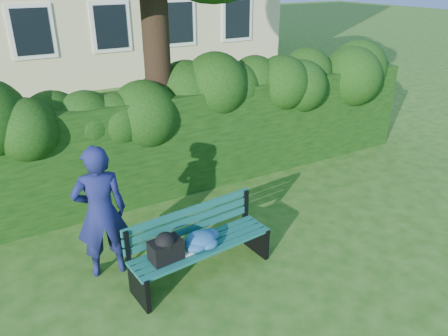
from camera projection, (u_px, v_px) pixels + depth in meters
ground at (244, 240)px, 6.55m from camera, size 80.00×80.00×0.00m
hedge at (180, 139)px, 7.90m from camera, size 10.00×1.00×1.80m
park_bench at (194, 244)px, 5.58m from camera, size 1.95×0.73×0.89m
man_reading at (101, 212)px, 5.50m from camera, size 0.72×0.53×1.81m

